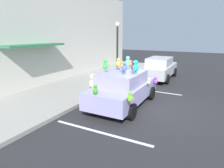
{
  "coord_description": "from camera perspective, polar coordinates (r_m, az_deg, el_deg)",
  "views": [
    {
      "loc": [
        -7.64,
        -1.96,
        3.11
      ],
      "look_at": [
        -0.13,
        1.96,
        0.9
      ],
      "focal_mm": 30.58,
      "sensor_mm": 36.0,
      "label": 1
    }
  ],
  "objects": [
    {
      "name": "parking_stripe_front",
      "position": [
        11.07,
        10.95,
        -1.95
      ],
      "size": [
        0.12,
        3.6,
        0.01
      ],
      "primitive_type": "cube",
      "color": "silver",
      "rests_on": "ground"
    },
    {
      "name": "sidewalk",
      "position": [
        10.77,
        -14.15,
        -2.2
      ],
      "size": [
        24.0,
        4.0,
        0.15
      ],
      "primitive_type": "cube",
      "color": "gray",
      "rests_on": "ground"
    },
    {
      "name": "ground_plane",
      "position": [
        8.48,
        12.35,
        -7.25
      ],
      "size": [
        60.0,
        60.0,
        0.0
      ],
      "primitive_type": "plane",
      "color": "#262628"
    },
    {
      "name": "storefront_building",
      "position": [
        11.89,
        -23.13,
        13.89
      ],
      "size": [
        24.0,
        1.25,
        6.4
      ],
      "color": "beige",
      "rests_on": "ground"
    },
    {
      "name": "parking_stripe_rear",
      "position": [
        6.45,
        -3.62,
        -14.2
      ],
      "size": [
        0.12,
        3.6,
        0.01
      ],
      "primitive_type": "cube",
      "color": "silver",
      "rests_on": "ground"
    },
    {
      "name": "parked_sedan_behind",
      "position": [
        14.05,
        14.06,
        4.66
      ],
      "size": [
        4.26,
        1.86,
        1.54
      ],
      "color": "#B7B7BC",
      "rests_on": "ground"
    },
    {
      "name": "plush_covered_car",
      "position": [
        8.48,
        3.48,
        -1.13
      ],
      "size": [
        4.2,
        2.13,
        2.15
      ],
      "color": "#9D98CB",
      "rests_on": "ground"
    },
    {
      "name": "teddy_bear_on_sidewalk",
      "position": [
        10.77,
        -5.87,
        0.67
      ],
      "size": [
        0.43,
        0.36,
        0.82
      ],
      "color": "beige",
      "rests_on": "sidewalk"
    },
    {
      "name": "street_lamp_post",
      "position": [
        12.48,
        1.61,
        11.49
      ],
      "size": [
        0.28,
        0.28,
        3.7
      ],
      "color": "black",
      "rests_on": "sidewalk"
    }
  ]
}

